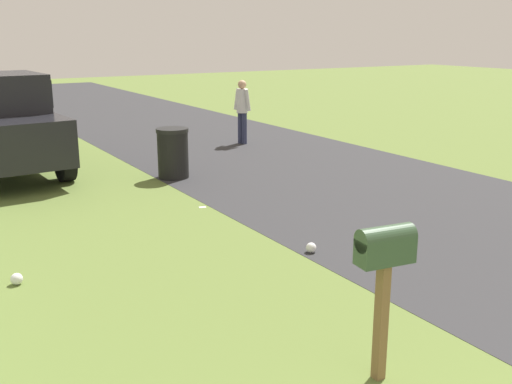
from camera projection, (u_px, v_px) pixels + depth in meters
The scene contains 7 objects.
road_asphalt at pixel (454, 220), 9.57m from camera, with size 60.00×5.95×0.01m, color #2D2D30.
mailbox at pixel (384, 258), 4.93m from camera, with size 0.26×0.51×1.38m.
trash_bin at pixel (173, 153), 12.24m from camera, with size 0.65×0.65×1.02m.
pedestrian at pixel (242, 107), 15.89m from camera, with size 0.47×0.30×1.68m.
litter_wrapper_far_scatter at pixel (203, 207), 10.28m from camera, with size 0.12×0.08×0.01m, color silver.
litter_bag_near_hydrant at pixel (311, 248), 8.15m from camera, with size 0.14×0.14×0.14m, color silver.
litter_bag_midfield_a at pixel (17, 279), 7.12m from camera, with size 0.14×0.14×0.14m, color silver.
Camera 1 is at (-0.19, 3.29, 2.89)m, focal length 42.41 mm.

